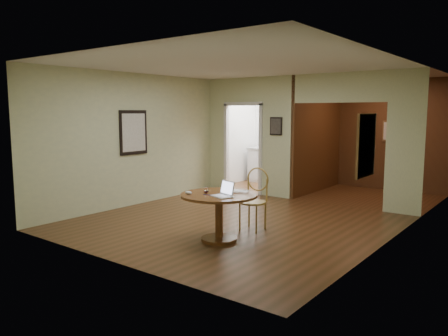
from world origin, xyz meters
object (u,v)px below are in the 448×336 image
Objects in this scene: dining_table at (219,206)px; chair at (255,195)px; closed_laptop at (237,192)px; open_laptop at (225,192)px.

chair is (0.06, 0.87, 0.04)m from dining_table.
chair is at bearing 85.79° from dining_table.
closed_laptop reaches higher than dining_table.
closed_laptop is at bearing 113.00° from open_laptop.
chair is 3.00× the size of closed_laptop.
open_laptop is at bearing -104.05° from closed_laptop.
dining_table is 0.35m from closed_laptop.
closed_laptop is (-0.03, 0.34, -0.05)m from open_laptop.
chair reaches higher than dining_table.
closed_laptop is (0.09, -0.62, 0.16)m from chair.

